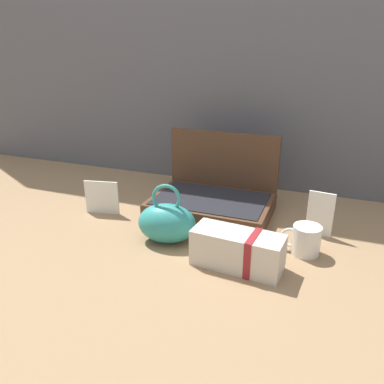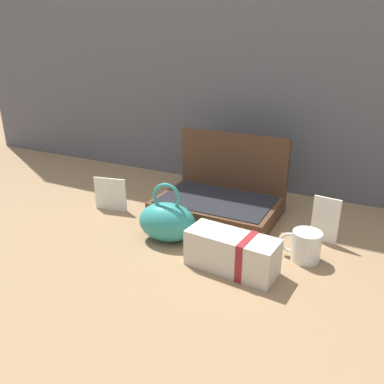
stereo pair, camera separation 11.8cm
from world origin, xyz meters
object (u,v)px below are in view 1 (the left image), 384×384
(coffee_mug, at_px, (305,240))
(teal_pouch_handbag, at_px, (167,222))
(info_card_left, at_px, (102,198))
(open_suitcase, at_px, (214,196))
(cream_toiletry_bag, at_px, (238,250))
(poster_card_right, at_px, (320,214))

(coffee_mug, bearing_deg, teal_pouch_handbag, -169.41)
(teal_pouch_handbag, bearing_deg, info_card_left, 160.51)
(open_suitcase, distance_m, coffee_mug, 0.41)
(cream_toiletry_bag, bearing_deg, open_suitcase, 118.10)
(info_card_left, bearing_deg, teal_pouch_handbag, -31.02)
(cream_toiletry_bag, relative_size, coffee_mug, 2.18)
(cream_toiletry_bag, distance_m, poster_card_right, 0.35)
(cream_toiletry_bag, height_order, coffee_mug, cream_toiletry_bag)
(open_suitcase, relative_size, teal_pouch_handbag, 2.09)
(cream_toiletry_bag, distance_m, coffee_mug, 0.23)
(coffee_mug, bearing_deg, info_card_left, 177.45)
(teal_pouch_handbag, bearing_deg, coffee_mug, 10.59)
(coffee_mug, height_order, poster_card_right, poster_card_right)
(open_suitcase, xyz_separation_m, coffee_mug, (0.35, -0.20, -0.02))
(cream_toiletry_bag, bearing_deg, info_card_left, 162.51)
(teal_pouch_handbag, relative_size, cream_toiletry_bag, 0.78)
(teal_pouch_handbag, xyz_separation_m, cream_toiletry_bag, (0.25, -0.07, -0.01))
(info_card_left, height_order, poster_card_right, poster_card_right)
(open_suitcase, distance_m, teal_pouch_handbag, 0.28)
(poster_card_right, bearing_deg, cream_toiletry_bag, -117.93)
(open_suitcase, bearing_deg, poster_card_right, -8.11)
(teal_pouch_handbag, xyz_separation_m, coffee_mug, (0.42, 0.08, -0.02))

